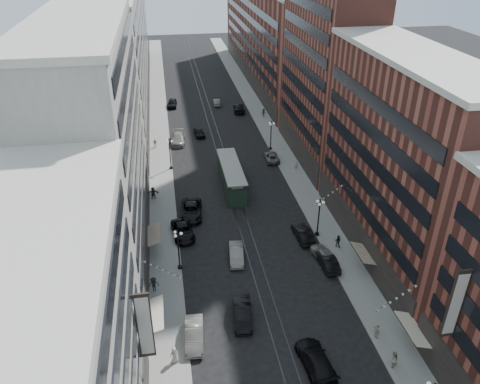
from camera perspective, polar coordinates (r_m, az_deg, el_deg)
ground at (r=85.38m, az=-2.32°, el=4.74°), size 220.00×220.00×0.00m
sidewalk_west at (r=94.00m, az=-9.84°, el=6.78°), size 4.00×180.00×0.15m
sidewalk_east at (r=96.17m, az=3.46°, el=7.71°), size 4.00×180.00×0.15m
rail_west at (r=94.41m, az=-3.54°, el=7.23°), size 0.12×180.00×0.02m
rail_east at (r=94.55m, az=-2.69°, el=7.29°), size 0.12×180.00×0.02m
building_west_mid at (r=55.01m, az=-16.69°, el=4.88°), size 8.00×36.00×28.00m
building_west_far at (r=115.45m, az=-13.74°, el=17.40°), size 8.00×90.00×26.00m
building_east_mid at (r=57.30m, az=18.99°, el=3.29°), size 8.00×30.00×24.00m
building_east_tower at (r=78.95m, az=10.75°, el=18.27°), size 8.00×26.00×42.00m
building_east_far at (r=126.99m, az=2.80°, el=18.74°), size 8.00×72.00×24.00m
lamppost_sw_far at (r=55.59m, az=-7.52°, el=-6.81°), size 1.03×1.14×5.52m
lamppost_sw_mid at (r=79.02m, az=-8.54°, el=4.76°), size 1.03×1.14×5.52m
lamppost_se_far at (r=61.74m, az=9.58°, el=-2.92°), size 1.03×1.14×5.52m
lamppost_se_mid at (r=85.64m, az=3.80°, el=7.04°), size 1.03×1.14×5.52m
streetcar at (r=73.38m, az=-1.06°, el=1.85°), size 2.93×13.25×3.67m
car_1 at (r=48.41m, az=-5.62°, el=-16.93°), size 2.17×5.20×1.67m
car_2 at (r=62.59m, az=-6.98°, el=-4.73°), size 3.22×5.92×1.57m
car_4 at (r=58.74m, az=10.22°, el=-7.55°), size 2.59×5.15×1.68m
car_5 at (r=50.26m, az=0.30°, el=-14.56°), size 2.36×5.34×1.70m
car_6 at (r=46.60m, az=9.24°, el=-19.60°), size 2.99×6.21×1.74m
pedestrian_1 at (r=46.65m, az=-7.99°, el=-19.07°), size 0.95×0.63×1.79m
pedestrian_2 at (r=61.65m, az=-10.73°, el=-5.31°), size 0.96×0.57×1.92m
pedestrian_4 at (r=50.14m, az=16.35°, el=-15.98°), size 0.67×1.10×1.74m
car_7 at (r=66.61m, az=-5.96°, el=-2.26°), size 3.48×6.54×1.75m
car_8 at (r=90.06m, az=-7.57°, el=6.49°), size 2.94×6.29×1.78m
car_9 at (r=109.64m, az=-8.27°, el=10.67°), size 2.43×5.11×1.69m
car_10 at (r=62.11m, az=7.69°, el=-5.05°), size 2.03×5.08×1.64m
car_11 at (r=82.55m, az=3.88°, el=4.31°), size 2.51×5.03×1.37m
car_12 at (r=105.49m, az=-0.14°, el=10.22°), size 2.89×6.02×1.69m
car_13 at (r=92.84m, az=-5.00°, el=7.27°), size 2.27×4.60×1.51m
car_14 at (r=109.75m, az=-2.86°, el=10.88°), size 1.75×4.28×1.38m
pedestrian_5 at (r=71.35m, az=-10.54°, el=-0.10°), size 1.77×0.53×1.90m
pedestrian_6 at (r=88.60m, az=-10.29°, el=5.89°), size 0.93×0.45×1.56m
pedestrian_7 at (r=61.17m, az=11.83°, el=-5.87°), size 0.95×0.81×1.72m
pedestrian_8 at (r=79.32m, az=6.85°, el=3.23°), size 0.58×0.42×1.51m
pedestrian_9 at (r=102.06m, az=2.90°, el=9.63°), size 1.23×0.66×1.80m
car_extra_0 at (r=58.03m, az=-0.45°, el=-7.57°), size 2.23×5.02×1.60m
car_extra_1 at (r=57.92m, az=10.58°, el=-8.26°), size 1.96×4.95×1.60m
pedestrian_extra_1 at (r=47.98m, az=18.18°, el=-18.79°), size 1.07×0.85×1.93m
pedestrian_extra_2 at (r=54.13m, az=-10.47°, el=-11.01°), size 1.20×0.53×1.84m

